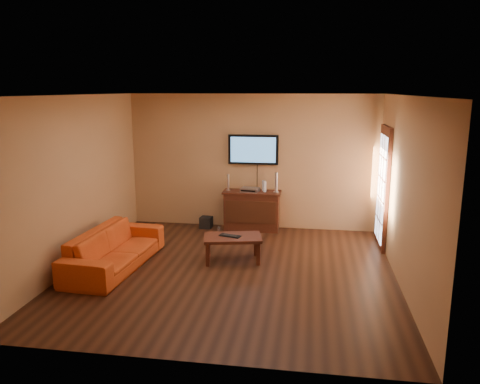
% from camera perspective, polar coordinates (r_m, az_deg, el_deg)
% --- Properties ---
extents(ground_plane, '(5.00, 5.00, 0.00)m').
position_cam_1_polar(ground_plane, '(7.40, -1.06, -9.68)').
color(ground_plane, black).
rests_on(ground_plane, ground).
extents(room_walls, '(5.00, 5.00, 5.00)m').
position_cam_1_polar(room_walls, '(7.55, -0.30, 4.08)').
color(room_walls, tan).
rests_on(room_walls, ground).
extents(french_door, '(0.07, 1.02, 2.22)m').
position_cam_1_polar(french_door, '(8.72, 17.01, 0.41)').
color(french_door, '#3C170D').
rests_on(french_door, ground).
extents(media_console, '(1.15, 0.44, 0.79)m').
position_cam_1_polar(media_console, '(9.40, 1.44, -2.26)').
color(media_console, '#3C170D').
rests_on(media_console, ground).
extents(television, '(1.00, 0.08, 0.59)m').
position_cam_1_polar(television, '(9.35, 1.63, 5.19)').
color(television, black).
rests_on(television, ground).
extents(coffee_table, '(1.03, 0.74, 0.43)m').
position_cam_1_polar(coffee_table, '(7.72, -0.90, -5.84)').
color(coffee_table, '#3C170D').
rests_on(coffee_table, ground).
extents(sofa, '(0.76, 2.14, 0.82)m').
position_cam_1_polar(sofa, '(7.71, -15.07, -5.95)').
color(sofa, '#CB4616').
rests_on(sofa, ground).
extents(speaker_left, '(0.09, 0.09, 0.33)m').
position_cam_1_polar(speaker_left, '(9.37, -1.46, 1.10)').
color(speaker_left, silver).
rests_on(speaker_left, media_console).
extents(speaker_right, '(0.11, 0.11, 0.39)m').
position_cam_1_polar(speaker_right, '(9.22, 4.44, 1.07)').
color(speaker_right, silver).
rests_on(speaker_right, media_console).
extents(av_receiver, '(0.38, 0.30, 0.08)m').
position_cam_1_polar(av_receiver, '(9.28, 1.21, 0.28)').
color(av_receiver, silver).
rests_on(av_receiver, media_console).
extents(game_console, '(0.10, 0.16, 0.21)m').
position_cam_1_polar(game_console, '(9.30, 2.96, 0.71)').
color(game_console, white).
rests_on(game_console, media_console).
extents(subwoofer, '(0.25, 0.25, 0.23)m').
position_cam_1_polar(subwoofer, '(9.62, -4.15, -3.70)').
color(subwoofer, black).
rests_on(subwoofer, ground).
extents(bottle, '(0.06, 0.06, 0.18)m').
position_cam_1_polar(bottle, '(9.13, -2.60, -4.79)').
color(bottle, white).
rests_on(bottle, ground).
extents(keyboard, '(0.38, 0.23, 0.02)m').
position_cam_1_polar(keyboard, '(7.70, -1.23, -5.34)').
color(keyboard, black).
rests_on(keyboard, coffee_table).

